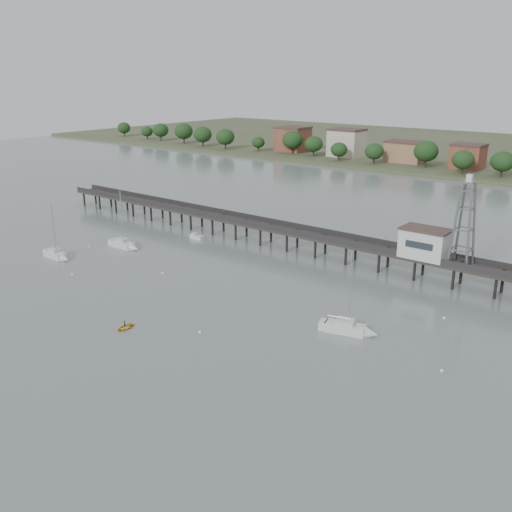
{
  "coord_description": "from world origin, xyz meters",
  "views": [
    {
      "loc": [
        61.9,
        -33.74,
        35.02
      ],
      "look_at": [
        1.28,
        42.0,
        4.0
      ],
      "focal_mm": 40.0,
      "sensor_mm": 36.0,
      "label": 1
    }
  ],
  "objects_px": {
    "pier": "(306,235)",
    "sailboat_b": "(126,245)",
    "sailboat_a": "(58,256)",
    "yellow_dinghy": "(125,329)",
    "lattice_tower": "(464,224)",
    "white_tender": "(197,237)",
    "sailboat_c": "(353,330)"
  },
  "relations": [
    {
      "from": "lattice_tower",
      "to": "yellow_dinghy",
      "type": "bearing_deg",
      "value": -123.69
    },
    {
      "from": "white_tender",
      "to": "yellow_dinghy",
      "type": "bearing_deg",
      "value": -56.73
    },
    {
      "from": "white_tender",
      "to": "lattice_tower",
      "type": "bearing_deg",
      "value": 8.24
    },
    {
      "from": "lattice_tower",
      "to": "yellow_dinghy",
      "type": "relative_size",
      "value": 5.55
    },
    {
      "from": "sailboat_a",
      "to": "yellow_dinghy",
      "type": "distance_m",
      "value": 38.33
    },
    {
      "from": "sailboat_a",
      "to": "white_tender",
      "type": "relative_size",
      "value": 3.29
    },
    {
      "from": "sailboat_a",
      "to": "sailboat_c",
      "type": "relative_size",
      "value": 0.92
    },
    {
      "from": "sailboat_c",
      "to": "sailboat_b",
      "type": "xyz_separation_m",
      "value": [
        -57.94,
        6.7,
        -0.0
      ]
    },
    {
      "from": "sailboat_a",
      "to": "sailboat_b",
      "type": "height_order",
      "value": "sailboat_b"
    },
    {
      "from": "pier",
      "to": "sailboat_a",
      "type": "relative_size",
      "value": 12.79
    },
    {
      "from": "sailboat_a",
      "to": "white_tender",
      "type": "distance_m",
      "value": 29.87
    },
    {
      "from": "white_tender",
      "to": "sailboat_b",
      "type": "bearing_deg",
      "value": -112.32
    },
    {
      "from": "lattice_tower",
      "to": "yellow_dinghy",
      "type": "xyz_separation_m",
      "value": [
        -31.3,
        -46.94,
        -11.1
      ]
    },
    {
      "from": "lattice_tower",
      "to": "white_tender",
      "type": "bearing_deg",
      "value": -173.31
    },
    {
      "from": "sailboat_b",
      "to": "lattice_tower",
      "type": "bearing_deg",
      "value": 17.65
    },
    {
      "from": "lattice_tower",
      "to": "sailboat_a",
      "type": "relative_size",
      "value": 1.32
    },
    {
      "from": "sailboat_b",
      "to": "white_tender",
      "type": "height_order",
      "value": "sailboat_b"
    },
    {
      "from": "sailboat_c",
      "to": "sailboat_b",
      "type": "relative_size",
      "value": 0.99
    },
    {
      "from": "sailboat_a",
      "to": "yellow_dinghy",
      "type": "relative_size",
      "value": 4.2
    },
    {
      "from": "sailboat_c",
      "to": "white_tender",
      "type": "height_order",
      "value": "sailboat_c"
    },
    {
      "from": "lattice_tower",
      "to": "sailboat_b",
      "type": "relative_size",
      "value": 1.21
    },
    {
      "from": "pier",
      "to": "sailboat_a",
      "type": "bearing_deg",
      "value": -136.39
    },
    {
      "from": "pier",
      "to": "yellow_dinghy",
      "type": "relative_size",
      "value": 53.66
    },
    {
      "from": "pier",
      "to": "yellow_dinghy",
      "type": "xyz_separation_m",
      "value": [
        0.2,
        -46.94,
        -3.79
      ]
    },
    {
      "from": "sailboat_c",
      "to": "white_tender",
      "type": "distance_m",
      "value": 55.71
    },
    {
      "from": "pier",
      "to": "sailboat_b",
      "type": "xyz_separation_m",
      "value": [
        -31.18,
        -21.17,
        -3.15
      ]
    },
    {
      "from": "pier",
      "to": "lattice_tower",
      "type": "xyz_separation_m",
      "value": [
        31.5,
        0.0,
        7.31
      ]
    },
    {
      "from": "sailboat_b",
      "to": "white_tender",
      "type": "distance_m",
      "value": 15.94
    },
    {
      "from": "pier",
      "to": "white_tender",
      "type": "bearing_deg",
      "value": -165.07
    },
    {
      "from": "pier",
      "to": "lattice_tower",
      "type": "bearing_deg",
      "value": 0.0
    },
    {
      "from": "sailboat_c",
      "to": "white_tender",
      "type": "relative_size",
      "value": 3.58
    },
    {
      "from": "lattice_tower",
      "to": "pier",
      "type": "bearing_deg",
      "value": -180.0
    }
  ]
}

